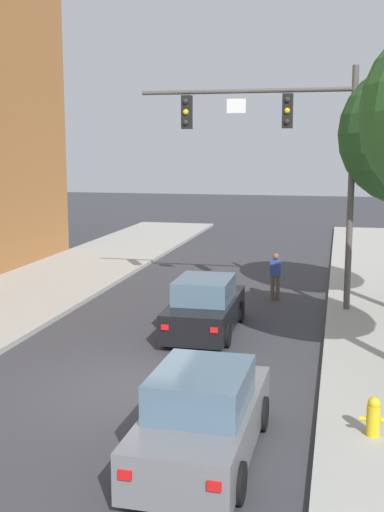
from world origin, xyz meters
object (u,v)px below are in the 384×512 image
object	(u,v)px
traffic_signal_mast	(290,143)
car_following_grey	(203,417)
fire_hydrant	(373,417)
car_lead_black	(205,308)
pedestrian_crossing_road	(275,274)

from	to	relation	value
traffic_signal_mast	car_following_grey	xyz separation A→B (m)	(-0.52, -10.59, -4.63)
traffic_signal_mast	fire_hydrant	xyz separation A→B (m)	(2.31, -9.40, -4.85)
car_lead_black	pedestrian_crossing_road	xyz separation A→B (m)	(1.55, 4.47, 0.19)
car_lead_black	car_following_grey	xyz separation A→B (m)	(1.50, -7.46, 0.00)
car_lead_black	fire_hydrant	size ratio (longest dim) A/B	5.91
traffic_signal_mast	car_lead_black	size ratio (longest dim) A/B	1.76
traffic_signal_mast	pedestrian_crossing_road	size ratio (longest dim) A/B	4.57
car_following_grey	pedestrian_crossing_road	size ratio (longest dim) A/B	2.60
car_lead_black	pedestrian_crossing_road	bearing A→B (deg)	70.85
traffic_signal_mast	car_following_grey	size ratio (longest dim) A/B	1.76
traffic_signal_mast	pedestrian_crossing_road	distance (m)	4.66
car_following_grey	pedestrian_crossing_road	xyz separation A→B (m)	(0.05, 11.93, 0.19)
car_following_grey	pedestrian_crossing_road	distance (m)	11.93
traffic_signal_mast	pedestrian_crossing_road	xyz separation A→B (m)	(-0.48, 1.34, -4.44)
car_lead_black	pedestrian_crossing_road	size ratio (longest dim) A/B	2.60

